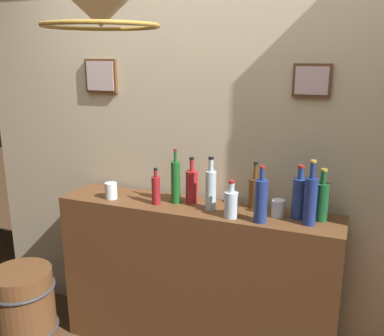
# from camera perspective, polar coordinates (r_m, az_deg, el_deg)

# --- Properties ---
(panelled_rear_partition) EXTENTS (3.37, 0.15, 2.84)m
(panelled_rear_partition) POSITION_cam_1_polar(r_m,az_deg,el_deg) (2.66, 2.35, 6.50)
(panelled_rear_partition) COLOR beige
(panelled_rear_partition) RESTS_ON ground
(bar_shelf_unit) EXTENTS (1.73, 0.34, 1.00)m
(bar_shelf_unit) POSITION_cam_1_polar(r_m,az_deg,el_deg) (2.76, 0.39, -14.91)
(bar_shelf_unit) COLOR brown
(bar_shelf_unit) RESTS_ON ground
(liquor_bottle_port) EXTENTS (0.07, 0.07, 0.35)m
(liquor_bottle_port) POSITION_cam_1_polar(r_m,az_deg,el_deg) (2.33, 15.62, -4.13)
(liquor_bottle_port) COLOR navy
(liquor_bottle_port) RESTS_ON bar_shelf_unit
(liquor_bottle_whiskey) EXTENTS (0.07, 0.07, 0.29)m
(liquor_bottle_whiskey) POSITION_cam_1_polar(r_m,az_deg,el_deg) (2.41, 17.00, -4.19)
(liquor_bottle_whiskey) COLOR #174E25
(liquor_bottle_whiskey) RESTS_ON bar_shelf_unit
(liquor_bottle_bourbon) EXTENTS (0.05, 0.05, 0.23)m
(liquor_bottle_bourbon) POSITION_cam_1_polar(r_m,az_deg,el_deg) (2.57, -4.86, -2.91)
(liquor_bottle_bourbon) COLOR maroon
(liquor_bottle_bourbon) RESTS_ON bar_shelf_unit
(liquor_bottle_rum) EXTENTS (0.06, 0.06, 0.34)m
(liquor_bottle_rum) POSITION_cam_1_polar(r_m,az_deg,el_deg) (2.57, -2.21, -1.84)
(liquor_bottle_rum) COLOR #1A5722
(liquor_bottle_rum) RESTS_ON bar_shelf_unit
(liquor_bottle_brandy) EXTENTS (0.06, 0.06, 0.32)m
(liquor_bottle_brandy) POSITION_cam_1_polar(r_m,az_deg,el_deg) (2.46, 2.54, -2.79)
(liquor_bottle_brandy) COLOR #ABC9CE
(liquor_bottle_brandy) RESTS_ON bar_shelf_unit
(liquor_bottle_gin) EXTENTS (0.07, 0.07, 0.31)m
(liquor_bottle_gin) POSITION_cam_1_polar(r_m,az_deg,el_deg) (2.31, 9.23, -4.29)
(liquor_bottle_gin) COLOR navy
(liquor_bottle_gin) RESTS_ON bar_shelf_unit
(liquor_bottle_amaro) EXTENTS (0.08, 0.08, 0.30)m
(liquor_bottle_amaro) POSITION_cam_1_polar(r_m,az_deg,el_deg) (2.40, 14.20, -3.83)
(liquor_bottle_amaro) COLOR navy
(liquor_bottle_amaro) RESTS_ON bar_shelf_unit
(liquor_bottle_scotch) EXTENTS (0.08, 0.08, 0.28)m
(liquor_bottle_scotch) POSITION_cam_1_polar(r_m,az_deg,el_deg) (2.59, -0.03, -2.38)
(liquor_bottle_scotch) COLOR maroon
(liquor_bottle_scotch) RESTS_ON bar_shelf_unit
(liquor_bottle_vodka) EXTENTS (0.08, 0.08, 0.21)m
(liquor_bottle_vodka) POSITION_cam_1_polar(r_m,az_deg,el_deg) (2.37, 5.28, -4.76)
(liquor_bottle_vodka) COLOR silver
(liquor_bottle_vodka) RESTS_ON bar_shelf_unit
(liquor_bottle_vermouth) EXTENTS (0.07, 0.07, 0.28)m
(liquor_bottle_vermouth) POSITION_cam_1_polar(r_m,az_deg,el_deg) (2.53, 8.41, -3.21)
(liquor_bottle_vermouth) COLOR #5C3615
(liquor_bottle_vermouth) RESTS_ON bar_shelf_unit
(glass_tumbler_rocks) EXTENTS (0.08, 0.08, 0.10)m
(glass_tumbler_rocks) POSITION_cam_1_polar(r_m,az_deg,el_deg) (2.72, -10.81, -3.01)
(glass_tumbler_rocks) COLOR silver
(glass_tumbler_rocks) RESTS_ON bar_shelf_unit
(glass_tumbler_highball) EXTENTS (0.07, 0.07, 0.10)m
(glass_tumbler_highball) POSITION_cam_1_polar(r_m,az_deg,el_deg) (2.43, 11.48, -5.32)
(glass_tumbler_highball) COLOR silver
(glass_tumbler_highball) RESTS_ON bar_shelf_unit
(pendant_lamp) EXTENTS (0.43, 0.43, 0.46)m
(pendant_lamp) POSITION_cam_1_polar(r_m,az_deg,el_deg) (1.68, -12.29, 21.05)
(pendant_lamp) COLOR beige
(wooden_barrel) EXTENTS (0.42, 0.42, 0.53)m
(wooden_barrel) POSITION_cam_1_polar(r_m,az_deg,el_deg) (3.14, -21.62, -17.02)
(wooden_barrel) COLOR brown
(wooden_barrel) RESTS_ON ground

